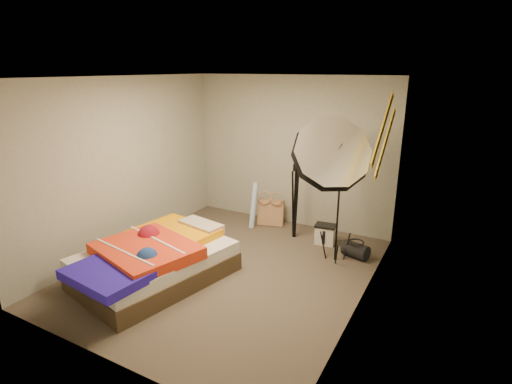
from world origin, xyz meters
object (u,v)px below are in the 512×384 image
Objects in this scene: bed at (155,260)px; camera_tripod at (295,196)px; photo_umbrella at (330,156)px; tote_bag at (271,212)px; wrapping_roll at (254,205)px; camera_case at (325,235)px; duffel_bag at (356,250)px.

camera_tripod is (1.03, 2.09, 0.42)m from bed.
photo_umbrella is (1.77, 1.43, 1.26)m from bed.
tote_bag is 0.35m from wrapping_roll.
wrapping_roll is at bearing 154.76° from photo_umbrella.
tote_bag is 1.55× the size of camera_case.
wrapping_roll is 0.36× the size of photo_umbrella.
photo_umbrella is at bearing -25.24° from wrapping_roll.
duffel_bag is 0.17× the size of bed.
wrapping_roll is at bearing -147.16° from tote_bag.
camera_tripod is at bearing -4.15° from wrapping_roll.
tote_bag is 1.13m from camera_case.
photo_umbrella reaches higher than wrapping_roll.
photo_umbrella is at bearing 38.96° from bed.
duffel_bag is at bearing 41.22° from bed.
duffel_bag is 0.17× the size of photo_umbrella.
photo_umbrella is 1.30m from camera_tripod.
wrapping_roll is 1.32m from camera_case.
camera_tripod is (0.56, -0.29, 0.47)m from tote_bag.
camera_case is (1.08, -0.30, -0.08)m from tote_bag.
photo_umbrella is at bearing -51.17° from tote_bag.
bed reaches higher than tote_bag.
wrapping_roll reaches higher than bed.
wrapping_roll is 2.03m from photo_umbrella.
wrapping_roll is (-0.21, -0.23, 0.16)m from tote_bag.
bed is at bearing -116.26° from camera_tripod.
wrapping_roll is at bearing -173.76° from duffel_bag.
tote_bag is at bearing 157.66° from camera_case.
camera_tripod reaches higher than duffel_bag.
camera_case is 0.76m from camera_tripod.
tote_bag is at bearing 47.98° from wrapping_roll.
photo_umbrella is at bearing -112.89° from duffel_bag.
camera_case is 0.79× the size of duffel_bag.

